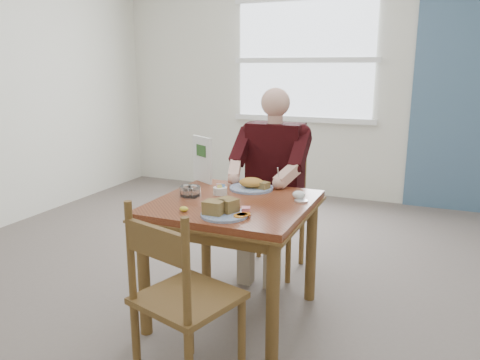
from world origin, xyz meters
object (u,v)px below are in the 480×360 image
at_px(far_plate, 252,185).
at_px(chair_far, 275,208).
at_px(diner, 272,168).
at_px(table, 233,219).
at_px(chair_near, 181,299).
at_px(near_plate, 223,210).

bearing_deg(far_plate, chair_far, 90.86).
bearing_deg(far_plate, diner, 91.04).
height_order(table, chair_far, chair_far).
bearing_deg(table, chair_near, -85.56).
distance_m(chair_near, near_plate, 0.55).
bearing_deg(near_plate, chair_near, -90.99).
bearing_deg(near_plate, far_plate, 95.75).
relative_size(table, chair_far, 0.97).
distance_m(chair_near, diner, 1.48).
xyz_separation_m(near_plate, far_plate, (-0.06, 0.57, -0.00)).
bearing_deg(table, far_plate, 88.53).
relative_size(chair_far, far_plate, 2.63).
xyz_separation_m(chair_far, near_plate, (0.07, -1.07, 0.30)).
height_order(table, diner, diner).
relative_size(near_plate, far_plate, 0.80).
height_order(chair_near, diner, diner).
bearing_deg(table, near_plate, -76.79).
relative_size(chair_near, far_plate, 2.63).
relative_size(table, far_plate, 2.55).
relative_size(table, diner, 0.66).
relative_size(chair_far, chair_near, 1.00).
bearing_deg(diner, far_plate, -88.96).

